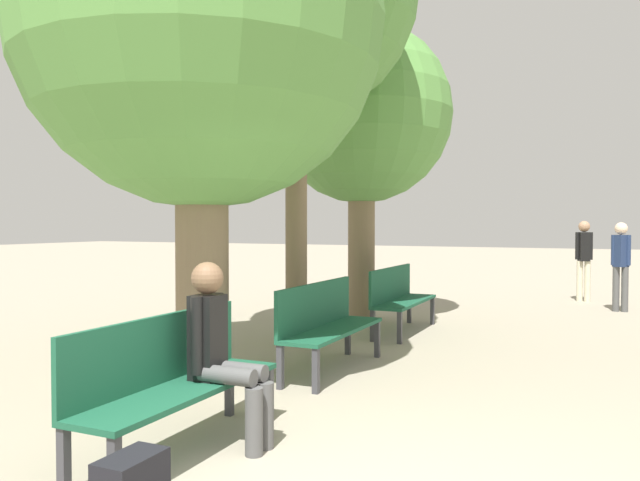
{
  "coord_description": "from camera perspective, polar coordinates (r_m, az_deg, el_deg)",
  "views": [
    {
      "loc": [
        1.13,
        -2.88,
        1.63
      ],
      "look_at": [
        -2.88,
        5.93,
        1.36
      ],
      "focal_mm": 35.0,
      "sensor_mm": 36.0,
      "label": 1
    }
  ],
  "objects": [
    {
      "name": "person_seated",
      "position": [
        4.68,
        -8.98,
        -9.69
      ],
      "size": [
        0.62,
        0.35,
        1.35
      ],
      "color": "#4C4C4C",
      "rests_on": "ground_plane"
    },
    {
      "name": "bench_row_0",
      "position": [
        4.64,
        -13.42,
        -11.75
      ],
      "size": [
        0.48,
        1.87,
        0.97
      ],
      "color": "#195138",
      "rests_on": "ground_plane"
    },
    {
      "name": "bench_row_2",
      "position": [
        9.43,
        7.18,
        -4.92
      ],
      "size": [
        0.48,
        1.87,
        0.97
      ],
      "color": "#195138",
      "rests_on": "ground_plane"
    },
    {
      "name": "pedestrian_far",
      "position": [
        14.04,
        22.98,
        -1.27
      ],
      "size": [
        0.34,
        0.28,
        1.68
      ],
      "color": "beige",
      "rests_on": "ground_plane"
    },
    {
      "name": "tree_row_0",
      "position": [
        6.79,
        -10.83,
        18.55
      ],
      "size": [
        3.74,
        3.74,
        5.52
      ],
      "color": "#7A664C",
      "rests_on": "ground_plane"
    },
    {
      "name": "pedestrian_near",
      "position": [
        12.73,
        25.8,
        -1.67
      ],
      "size": [
        0.33,
        0.29,
        1.64
      ],
      "color": "#4C4C4C",
      "rests_on": "ground_plane"
    },
    {
      "name": "tree_row_2",
      "position": [
        10.77,
        3.83,
        11.32
      ],
      "size": [
        3.04,
        3.04,
        5.01
      ],
      "color": "#7A664C",
      "rests_on": "ground_plane"
    },
    {
      "name": "bench_row_1",
      "position": [
        6.93,
        0.5,
        -7.27
      ],
      "size": [
        0.48,
        1.87,
        0.97
      ],
      "color": "#195138",
      "rests_on": "ground_plane"
    }
  ]
}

